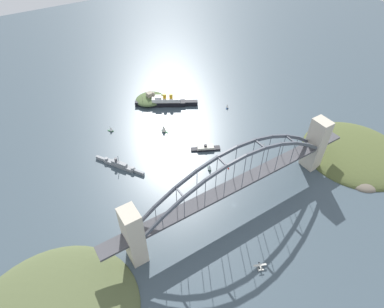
{
  "coord_description": "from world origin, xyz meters",
  "views": [
    {
      "loc": [
        -146.48,
        -150.91,
        259.85
      ],
      "look_at": [
        0.0,
        80.13,
        8.0
      ],
      "focal_mm": 30.17,
      "sensor_mm": 36.0,
      "label": 1
    }
  ],
  "objects_px": {
    "naval_cruiser": "(119,165)",
    "small_boat_0": "(164,128)",
    "fort_island_mid_harbor": "(150,99)",
    "ocean_liner": "(167,102)",
    "harbor_arch_bridge": "(237,183)",
    "small_boat_1": "(227,106)",
    "harbor_ferry_steamer": "(206,148)",
    "small_boat_3": "(111,129)",
    "small_boat_2": "(263,145)",
    "channel_marker_buoy": "(228,168)",
    "seaplane_taxiing_near_bridge": "(260,267)",
    "small_boat_4": "(209,167)"
  },
  "relations": [
    {
      "from": "harbor_ferry_steamer",
      "to": "small_boat_2",
      "type": "height_order",
      "value": "harbor_ferry_steamer"
    },
    {
      "from": "harbor_arch_bridge",
      "to": "naval_cruiser",
      "type": "relative_size",
      "value": 4.91
    },
    {
      "from": "naval_cruiser",
      "to": "harbor_ferry_steamer",
      "type": "xyz_separation_m",
      "value": [
        99.7,
        -28.49,
        -0.82
      ]
    },
    {
      "from": "naval_cruiser",
      "to": "small_boat_0",
      "type": "relative_size",
      "value": 4.94
    },
    {
      "from": "small_boat_3",
      "to": "channel_marker_buoy",
      "type": "xyz_separation_m",
      "value": [
        86.26,
        -135.36,
        -2.48
      ]
    },
    {
      "from": "ocean_liner",
      "to": "small_boat_4",
      "type": "distance_m",
      "value": 139.96
    },
    {
      "from": "small_boat_2",
      "to": "small_boat_3",
      "type": "height_order",
      "value": "small_boat_3"
    },
    {
      "from": "small_boat_0",
      "to": "small_boat_3",
      "type": "distance_m",
      "value": 68.01
    },
    {
      "from": "ocean_liner",
      "to": "small_boat_4",
      "type": "xyz_separation_m",
      "value": [
        -21.85,
        -138.24,
        -1.53
      ]
    },
    {
      "from": "harbor_arch_bridge",
      "to": "fort_island_mid_harbor",
      "type": "bearing_deg",
      "value": 86.41
    },
    {
      "from": "fort_island_mid_harbor",
      "to": "small_boat_1",
      "type": "xyz_separation_m",
      "value": [
        84.55,
        -71.81,
        -2.03
      ]
    },
    {
      "from": "harbor_arch_bridge",
      "to": "small_boat_3",
      "type": "height_order",
      "value": "harbor_arch_bridge"
    },
    {
      "from": "small_boat_1",
      "to": "harbor_ferry_steamer",
      "type": "bearing_deg",
      "value": -142.99
    },
    {
      "from": "small_boat_4",
      "to": "channel_marker_buoy",
      "type": "relative_size",
      "value": 3.25
    },
    {
      "from": "small_boat_4",
      "to": "small_boat_3",
      "type": "bearing_deg",
      "value": 118.24
    },
    {
      "from": "small_boat_1",
      "to": "fort_island_mid_harbor",
      "type": "bearing_deg",
      "value": 139.66
    },
    {
      "from": "ocean_liner",
      "to": "seaplane_taxiing_near_bridge",
      "type": "xyz_separation_m",
      "value": [
        -52.8,
        -259.19,
        -3.54
      ]
    },
    {
      "from": "ocean_liner",
      "to": "small_boat_4",
      "type": "relative_size",
      "value": 8.87
    },
    {
      "from": "seaplane_taxiing_near_bridge",
      "to": "channel_marker_buoy",
      "type": "relative_size",
      "value": 4.05
    },
    {
      "from": "harbor_arch_bridge",
      "to": "naval_cruiser",
      "type": "height_order",
      "value": "harbor_arch_bridge"
    },
    {
      "from": "ocean_liner",
      "to": "channel_marker_buoy",
      "type": "relative_size",
      "value": 28.8
    },
    {
      "from": "naval_cruiser",
      "to": "fort_island_mid_harbor",
      "type": "relative_size",
      "value": 1.34
    },
    {
      "from": "harbor_ferry_steamer",
      "to": "small_boat_0",
      "type": "distance_m",
      "value": 62.99
    },
    {
      "from": "naval_cruiser",
      "to": "seaplane_taxiing_near_bridge",
      "type": "distance_m",
      "value": 187.72
    },
    {
      "from": "small_boat_3",
      "to": "harbor_arch_bridge",
      "type": "bearing_deg",
      "value": -71.62
    },
    {
      "from": "small_boat_3",
      "to": "channel_marker_buoy",
      "type": "relative_size",
      "value": 2.8
    },
    {
      "from": "channel_marker_buoy",
      "to": "naval_cruiser",
      "type": "bearing_deg",
      "value": 146.08
    },
    {
      "from": "small_boat_4",
      "to": "small_boat_1",
      "type": "bearing_deg",
      "value": 43.87
    },
    {
      "from": "naval_cruiser",
      "to": "small_boat_0",
      "type": "bearing_deg",
      "value": 21.34
    },
    {
      "from": "ocean_liner",
      "to": "small_boat_3",
      "type": "distance_m",
      "value": 90.04
    },
    {
      "from": "small_boat_1",
      "to": "small_boat_3",
      "type": "xyz_separation_m",
      "value": [
        -157.83,
        38.07,
        0.58
      ]
    },
    {
      "from": "small_boat_4",
      "to": "small_boat_0",
      "type": "bearing_deg",
      "value": 96.72
    },
    {
      "from": "fort_island_mid_harbor",
      "to": "channel_marker_buoy",
      "type": "distance_m",
      "value": 169.64
    },
    {
      "from": "small_boat_1",
      "to": "small_boat_3",
      "type": "distance_m",
      "value": 162.36
    },
    {
      "from": "naval_cruiser",
      "to": "small_boat_0",
      "type": "xyz_separation_m",
      "value": [
        73.65,
        28.78,
        2.31
      ]
    },
    {
      "from": "harbor_ferry_steamer",
      "to": "small_boat_3",
      "type": "distance_m",
      "value": 125.75
    },
    {
      "from": "small_boat_4",
      "to": "seaplane_taxiing_near_bridge",
      "type": "bearing_deg",
      "value": -104.35
    },
    {
      "from": "seaplane_taxiing_near_bridge",
      "to": "small_boat_3",
      "type": "relative_size",
      "value": 1.45
    },
    {
      "from": "small_boat_1",
      "to": "channel_marker_buoy",
      "type": "height_order",
      "value": "small_boat_1"
    },
    {
      "from": "harbor_ferry_steamer",
      "to": "small_boat_3",
      "type": "xyz_separation_m",
      "value": [
        -82.9,
        94.54,
        1.44
      ]
    },
    {
      "from": "harbor_ferry_steamer",
      "to": "fort_island_mid_harbor",
      "type": "relative_size",
      "value": 0.83
    },
    {
      "from": "seaplane_taxiing_near_bridge",
      "to": "channel_marker_buoy",
      "type": "bearing_deg",
      "value": 65.71
    },
    {
      "from": "channel_marker_buoy",
      "to": "seaplane_taxiing_near_bridge",
      "type": "bearing_deg",
      "value": -114.29
    },
    {
      "from": "channel_marker_buoy",
      "to": "harbor_arch_bridge",
      "type": "bearing_deg",
      "value": -120.5
    },
    {
      "from": "fort_island_mid_harbor",
      "to": "channel_marker_buoy",
      "type": "height_order",
      "value": "fort_island_mid_harbor"
    },
    {
      "from": "fort_island_mid_harbor",
      "to": "ocean_liner",
      "type": "bearing_deg",
      "value": -52.62
    },
    {
      "from": "ocean_liner",
      "to": "fort_island_mid_harbor",
      "type": "bearing_deg",
      "value": 127.38
    },
    {
      "from": "seaplane_taxiing_near_bridge",
      "to": "small_boat_4",
      "type": "relative_size",
      "value": 1.25
    },
    {
      "from": "harbor_ferry_steamer",
      "to": "small_boat_0",
      "type": "xyz_separation_m",
      "value": [
        -26.04,
        57.27,
        3.13
      ]
    },
    {
      "from": "harbor_ferry_steamer",
      "to": "ocean_liner",
      "type": "bearing_deg",
      "value": 86.72
    }
  ]
}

